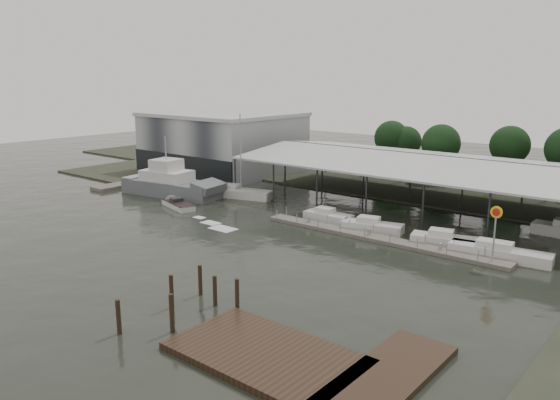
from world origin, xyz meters
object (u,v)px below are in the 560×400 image
Objects in this scene: grey_trawler at (173,184)px; white_sailboat at (237,193)px; shell_fuel_sign at (495,224)px; speedboat_underway at (176,204)px.

grey_trawler is 1.36× the size of white_sailboat.
shell_fuel_sign is 0.34× the size of grey_trawler.
white_sailboat reaches higher than speedboat_underway.
grey_trawler is (-45.91, 0.66, -2.35)m from shell_fuel_sign.
grey_trawler reaches higher than shell_fuel_sign.
white_sailboat is at bearing -86.84° from speedboat_underway.
speedboat_underway is at bearing -174.63° from shell_fuel_sign.
white_sailboat is at bearing 22.30° from grey_trawler.
speedboat_underway is (-39.91, -3.75, -3.53)m from shell_fuel_sign.
speedboat_underway is (6.00, -4.41, -1.19)m from grey_trawler.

